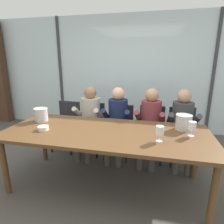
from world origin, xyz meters
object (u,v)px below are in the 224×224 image
at_px(chair_center, 120,126).
at_px(ice_bucket_primary, 41,114).
at_px(dining_table, 106,136).
at_px(wine_glass_near_bucket, 192,126).
at_px(chair_near_curtain, 67,122).
at_px(ice_bucket_secondary, 184,122).
at_px(chair_near_window_right, 182,131).
at_px(chair_right_of_center, 151,128).
at_px(wine_glass_by_left_taster, 160,131).
at_px(person_beige_jumper, 89,117).
at_px(tasting_bowl, 43,128).
at_px(person_maroon_top, 150,121).
at_px(person_navy_polo, 117,119).
at_px(chair_left_of_center, 92,124).
at_px(person_charcoal_jacket, 182,123).

relative_size(chair_center, ice_bucket_primary, 4.51).
height_order(dining_table, wine_glass_near_bucket, wine_glass_near_bucket).
height_order(chair_near_curtain, ice_bucket_secondary, ice_bucket_secondary).
bearing_deg(chair_near_window_right, ice_bucket_secondary, -103.68).
bearing_deg(chair_right_of_center, dining_table, -117.45).
height_order(dining_table, chair_center, chair_center).
height_order(chair_near_curtain, wine_glass_near_bucket, wine_glass_near_bucket).
distance_m(chair_near_curtain, chair_near_window_right, 2.03).
relative_size(chair_center, wine_glass_near_bucket, 5.03).
relative_size(chair_near_window_right, wine_glass_by_left_taster, 5.03).
relative_size(person_beige_jumper, tasting_bowl, 8.97).
height_order(chair_right_of_center, chair_near_window_right, same).
height_order(person_maroon_top, tasting_bowl, person_maroon_top).
bearing_deg(chair_center, wine_glass_by_left_taster, -54.53).
bearing_deg(tasting_bowl, person_navy_polo, 51.03).
distance_m(dining_table, person_navy_polo, 0.80).
xyz_separation_m(chair_near_curtain, wine_glass_near_bucket, (1.99, -0.89, 0.38)).
bearing_deg(dining_table, person_maroon_top, 56.89).
bearing_deg(person_maroon_top, ice_bucket_secondary, -46.00).
xyz_separation_m(chair_right_of_center, wine_glass_near_bucket, (0.46, -0.88, 0.38)).
height_order(ice_bucket_primary, wine_glass_near_bucket, ice_bucket_primary).
distance_m(person_navy_polo, wine_glass_by_left_taster, 1.19).
xyz_separation_m(chair_right_of_center, person_maroon_top, (-0.02, -0.15, 0.17)).
bearing_deg(ice_bucket_secondary, wine_glass_near_bucket, -72.83).
height_order(ice_bucket_secondary, tasting_bowl, ice_bucket_secondary).
relative_size(tasting_bowl, wine_glass_near_bucket, 0.77).
bearing_deg(person_navy_polo, chair_center, 77.82).
height_order(chair_near_curtain, tasting_bowl, chair_near_curtain).
bearing_deg(chair_near_curtain, ice_bucket_primary, -87.60).
relative_size(chair_near_curtain, person_navy_polo, 0.73).
height_order(dining_table, chair_left_of_center, chair_left_of_center).
bearing_deg(wine_glass_near_bucket, chair_right_of_center, 117.60).
height_order(chair_near_curtain, chair_near_window_right, same).
distance_m(person_beige_jumper, person_charcoal_jacket, 1.51).
distance_m(person_beige_jumper, wine_glass_by_left_taster, 1.51).
bearing_deg(wine_glass_near_bucket, person_charcoal_jacket, 89.63).
bearing_deg(chair_near_window_right, chair_right_of_center, 174.45).
distance_m(chair_near_window_right, person_maroon_top, 0.56).
relative_size(person_beige_jumper, person_navy_polo, 1.00).
xyz_separation_m(chair_near_curtain, person_navy_polo, (0.98, -0.16, 0.17)).
bearing_deg(chair_near_curtain, chair_left_of_center, 2.88).
bearing_deg(wine_glass_by_left_taster, person_charcoal_jacket, 69.17).
height_order(ice_bucket_primary, wine_glass_by_left_taster, ice_bucket_primary).
bearing_deg(chair_near_curtain, person_beige_jumper, -14.47).
xyz_separation_m(person_beige_jumper, person_charcoal_jacket, (1.51, -0.00, 0.00)).
xyz_separation_m(person_beige_jumper, tasting_bowl, (-0.28, -0.94, 0.11)).
bearing_deg(person_charcoal_jacket, person_navy_polo, 179.42).
xyz_separation_m(chair_right_of_center, person_charcoal_jacket, (0.47, -0.15, 0.17)).
bearing_deg(wine_glass_near_bucket, wine_glass_by_left_taster, -147.43).
relative_size(dining_table, chair_right_of_center, 2.89).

